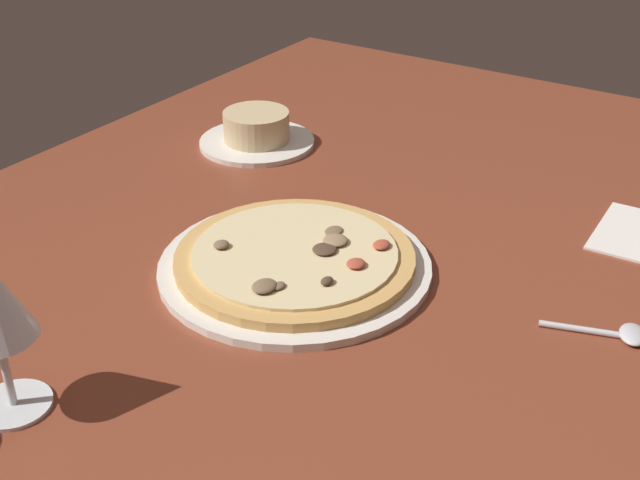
% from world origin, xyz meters
% --- Properties ---
extents(dining_table, '(1.50, 1.10, 0.04)m').
position_xyz_m(dining_table, '(0.00, 0.00, 0.02)').
color(dining_table, brown).
rests_on(dining_table, ground).
extents(pizza_main, '(0.32, 0.32, 0.03)m').
position_xyz_m(pizza_main, '(-0.06, 0.03, 0.05)').
color(pizza_main, silver).
rests_on(pizza_main, dining_table).
extents(ramekin_on_saucer, '(0.18, 0.18, 0.05)m').
position_xyz_m(ramekin_on_saucer, '(0.21, 0.29, 0.06)').
color(ramekin_on_saucer, silver).
rests_on(ramekin_on_saucer, dining_table).
extents(spoon, '(0.06, 0.11, 0.01)m').
position_xyz_m(spoon, '(0.01, -0.33, 0.04)').
color(spoon, silver).
rests_on(spoon, dining_table).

